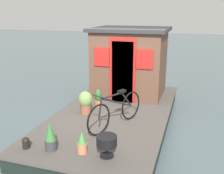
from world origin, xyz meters
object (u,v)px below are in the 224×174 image
potted_plant_fern (50,137)px  potted_plant_lavender (85,102)px  potted_plant_mint (82,143)px  mooring_bollard (26,143)px  houseboat_cabin (130,61)px  charcoal_grill (107,142)px  bicycle (116,110)px  potted_plant_ivy (98,98)px

potted_plant_fern → potted_plant_lavender: bearing=3.3°
potted_plant_mint → mooring_bollard: 1.09m
houseboat_cabin → charcoal_grill: size_ratio=5.61×
bicycle → potted_plant_lavender: bearing=61.7°
potted_plant_fern → houseboat_cabin: bearing=-8.0°
bicycle → potted_plant_lavender: (0.51, 0.95, -0.07)m
potted_plant_ivy → mooring_bollard: (-2.54, 0.48, -0.11)m
houseboat_cabin → potted_plant_lavender: size_ratio=3.85×
potted_plant_ivy → charcoal_grill: (-2.35, -1.05, 0.06)m
potted_plant_lavender → charcoal_grill: potted_plant_lavender is taller
houseboat_cabin → potted_plant_ivy: bearing=158.9°
bicycle → potted_plant_fern: bicycle is taller
potted_plant_mint → mooring_bollard: bearing=98.8°
potted_plant_fern → potted_plant_ivy: (2.45, -0.00, -0.05)m
houseboat_cabin → mooring_bollard: 4.15m
houseboat_cabin → potted_plant_mint: 3.84m
potted_plant_mint → potted_plant_lavender: size_ratio=0.75×
houseboat_cabin → potted_plant_mint: size_ratio=5.15×
potted_plant_fern → charcoal_grill: 1.06m
potted_plant_mint → potted_plant_fern: bearing=97.6°
potted_plant_lavender → potted_plant_ivy: size_ratio=1.23×
potted_plant_mint → mooring_bollard: (-0.17, 1.07, -0.09)m
charcoal_grill → potted_plant_fern: bearing=95.5°
charcoal_grill → potted_plant_mint: bearing=92.8°
bicycle → potted_plant_fern: bearing=148.1°
potted_plant_ivy → potted_plant_mint: bearing=-166.1°
houseboat_cabin → potted_plant_fern: 3.94m
bicycle → charcoal_grill: bearing=-170.4°
potted_plant_fern → potted_plant_ivy: bearing=-0.1°
mooring_bollard → houseboat_cabin: bearing=-14.5°
charcoal_grill → potted_plant_lavender: bearing=33.4°
potted_plant_fern → mooring_bollard: potted_plant_fern is taller
potted_plant_lavender → mooring_bollard: potted_plant_lavender is taller
mooring_bollard → potted_plant_ivy: bearing=-10.8°
potted_plant_fern → charcoal_grill: (0.10, -1.05, 0.02)m
potted_plant_mint → houseboat_cabin: bearing=0.9°
bicycle → mooring_bollard: bicycle is taller
potted_plant_fern → charcoal_grill: bearing=-84.5°
potted_plant_mint → charcoal_grill: bearing=-87.2°
potted_plant_mint → potted_plant_ivy: (2.37, 0.59, 0.02)m
houseboat_cabin → charcoal_grill: (-3.73, -0.52, -0.73)m
bicycle → charcoal_grill: 1.27m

